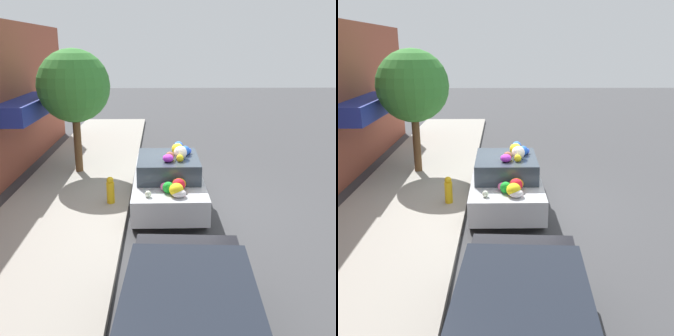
% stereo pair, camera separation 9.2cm
% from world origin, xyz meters
% --- Properties ---
extents(ground_plane, '(60.00, 60.00, 0.00)m').
position_xyz_m(ground_plane, '(0.00, 0.00, 0.00)').
color(ground_plane, '#424244').
extents(sidewalk_curb, '(24.00, 3.20, 0.14)m').
position_xyz_m(sidewalk_curb, '(0.00, 2.70, 0.07)').
color(sidewalk_curb, '#9E998E').
rests_on(sidewalk_curb, ground).
extents(street_tree, '(2.21, 2.21, 3.81)m').
position_xyz_m(street_tree, '(2.65, 2.89, 2.83)').
color(street_tree, brown).
rests_on(street_tree, sidewalk_curb).
extents(fire_hydrant, '(0.20, 0.20, 0.70)m').
position_xyz_m(fire_hydrant, '(-0.07, 1.56, 0.49)').
color(fire_hydrant, gold).
rests_on(fire_hydrant, sidewalk_curb).
extents(art_car, '(3.96, 1.75, 1.70)m').
position_xyz_m(art_car, '(-0.05, 0.08, 0.75)').
color(art_car, '#B7BABF').
rests_on(art_car, ground).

